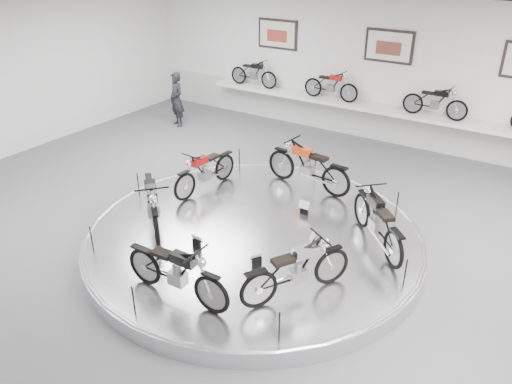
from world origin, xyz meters
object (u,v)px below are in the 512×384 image
Objects in this scene: shelf at (378,110)px; bike_a at (378,220)px; bike_e at (176,271)px; bike_d at (152,203)px; bike_b at (308,166)px; bike_f at (297,269)px; visitor at (177,99)px; display_platform at (254,237)px; bike_c at (205,170)px.

bike_a is (2.12, -5.60, -0.19)m from shelf.
bike_a is 3.70m from bike_e.
bike_d is at bearing 70.03° from bike_a.
bike_b is 1.09× the size of bike_e.
bike_e is 1.83m from bike_f.
bike_a is at bearing -1.32° from visitor.
bike_d is 1.08× the size of bike_e.
visitor is (-5.79, -1.94, -0.16)m from shelf.
bike_f is 0.98× the size of visitor.
bike_b reaches higher than bike_d.
bike_c is at bearing 154.34° from display_platform.
shelf is 6.85× the size of bike_c.
display_platform is 0.58× the size of shelf.
bike_f is (1.62, -3.46, -0.05)m from bike_b.
bike_b is 2.26m from bike_c.
display_platform is 3.56× the size of bike_d.
shelf is at bearing 89.68° from bike_e.
bike_d is 1.09× the size of bike_f.
display_platform is at bearing -90.00° from shelf.
bike_b is (-0.02, 2.21, 0.68)m from display_platform.
bike_c reaches higher than shelf.
bike_a reaches higher than shelf.
bike_d is (-3.80, -1.73, 0.02)m from bike_a.
bike_b is (-0.02, -4.19, -0.17)m from shelf.
bike_f is at bearing 121.38° from bike_a.
visitor is (-3.93, 3.57, 0.07)m from bike_c.
visitor is at bearing 82.31° from bike_f.
bike_c is 0.89× the size of bike_d.
visitor is at bearing -161.51° from shelf.
visitor is (-7.39, 5.71, 0.06)m from bike_f.
bike_a is 2.57m from bike_b.
bike_b reaches higher than shelf.
display_platform is at bearing 96.39° from bike_b.
bike_b is at bearing 12.10° from bike_a.
bike_d is 3.30m from bike_f.
visitor is (-7.91, 3.67, 0.03)m from bike_a.
bike_d is 1.07× the size of visitor.
display_platform is 3.54× the size of bike_b.
bike_b reaches higher than bike_a.
visitor is at bearing 20.72° from bike_a.
display_platform is at bearing -14.09° from visitor.
bike_a is 1.03× the size of visitor.
bike_f is at bearing -37.90° from display_platform.
shelf is 6.11m from visitor.
shelf is at bearing 166.07° from bike_c.
bike_c reaches higher than display_platform.
bike_d is at bearing 10.14° from bike_c.
bike_d is 6.78m from visitor.
bike_e is at bearing 97.38° from bike_b.
bike_b is 4.51m from bike_e.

